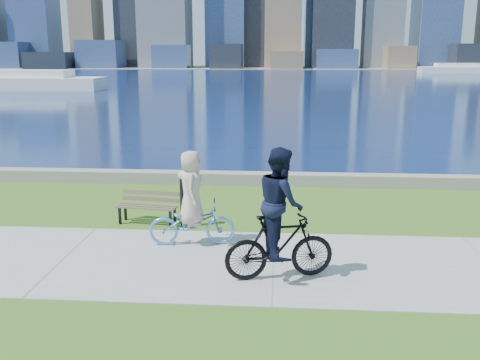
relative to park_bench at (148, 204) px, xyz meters
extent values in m
plane|color=#335C18|center=(2.92, -2.32, -0.44)|extent=(320.00, 320.00, 0.00)
cube|color=#999894|center=(2.92, -2.32, -0.43)|extent=(80.00, 3.50, 0.02)
cube|color=gray|center=(2.92, 3.88, -0.27)|extent=(90.00, 0.50, 0.35)
cube|color=#0B1E4C|center=(2.92, 69.68, -0.44)|extent=(320.00, 131.00, 0.01)
cube|color=gray|center=(2.92, 127.68, -0.38)|extent=(320.00, 30.00, 0.12)
cube|color=navy|center=(-64.86, 120.48, 2.72)|extent=(9.95, 9.66, 6.33)
cube|color=black|center=(-52.43, 117.08, 1.51)|extent=(10.58, 9.16, 3.90)
cube|color=navy|center=(-41.15, 120.32, 2.92)|extent=(10.10, 8.72, 6.73)
cube|color=navy|center=(-23.49, 119.71, 2.34)|extent=(8.45, 6.35, 5.57)
cube|color=black|center=(-9.84, 117.29, 2.44)|extent=(7.40, 6.06, 5.75)
cube|color=#765F48|center=(4.39, 117.76, 1.63)|extent=(7.47, 9.58, 4.14)
cube|color=navy|center=(16.10, 120.07, 1.85)|extent=(9.53, 8.60, 4.59)
cube|color=#765F48|center=(30.61, 119.06, 2.21)|extent=(6.51, 7.46, 5.29)
cube|color=black|center=(47.22, 120.06, 2.46)|extent=(8.67, 8.16, 5.80)
cube|color=navy|center=(-60.30, 127.05, 10.40)|extent=(10.21, 9.44, 21.69)
cube|color=#765F48|center=(-46.97, 127.87, 14.55)|extent=(6.08, 9.27, 29.99)
cube|color=#5A5E65|center=(-25.83, 124.87, 15.38)|extent=(11.89, 11.35, 31.64)
cube|color=white|center=(-23.29, 43.51, 0.21)|extent=(15.20, 4.34, 1.30)
cube|color=white|center=(-23.29, 43.51, 1.24)|extent=(8.69, 3.26, 0.76)
cube|color=white|center=(36.23, 94.01, 0.15)|extent=(13.84, 3.96, 1.19)
cube|color=white|center=(36.23, 94.01, 1.09)|extent=(7.91, 2.97, 0.69)
cube|color=black|center=(-0.64, -0.15, -0.25)|extent=(0.06, 0.06, 0.39)
cube|color=black|center=(0.57, -0.31, -0.25)|extent=(0.06, 0.06, 0.39)
cube|color=black|center=(-0.59, 0.16, -0.25)|extent=(0.06, 0.06, 0.39)
cube|color=black|center=(0.62, 0.00, -0.25)|extent=(0.06, 0.06, 0.39)
cube|color=brown|center=(-0.03, -0.23, -0.03)|extent=(1.39, 0.27, 0.03)
cube|color=brown|center=(-0.01, -0.09, -0.03)|extent=(1.39, 0.27, 0.03)
cube|color=brown|center=(0.01, 0.05, -0.03)|extent=(1.39, 0.27, 0.03)
cube|color=brown|center=(0.02, 0.15, 0.08)|extent=(1.39, 0.24, 0.10)
cube|color=brown|center=(0.02, 0.17, 0.23)|extent=(1.39, 0.24, 0.10)
cylinder|color=black|center=(0.87, -0.24, 0.14)|extent=(0.15, 0.15, 1.16)
sphere|color=beige|center=(0.87, -0.24, 0.76)|extent=(0.21, 0.21, 0.21)
imported|color=#5C96E1|center=(1.25, -1.40, 0.04)|extent=(0.83, 1.81, 0.91)
imported|color=beige|center=(1.25, -1.40, 0.77)|extent=(0.58, 0.81, 1.52)
imported|color=black|center=(3.03, -2.96, 0.15)|extent=(1.00, 1.99, 1.15)
imported|color=black|center=(3.03, -2.96, 0.95)|extent=(0.90, 1.05, 1.89)
camera|label=1|loc=(3.00, -11.66, 3.42)|focal=40.00mm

